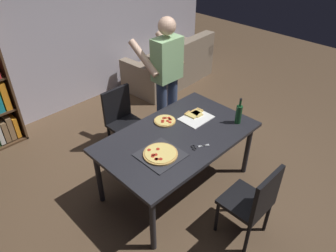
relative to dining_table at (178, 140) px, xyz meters
name	(u,v)px	position (x,y,z in m)	size (l,w,h in m)	color
ground_plane	(177,184)	(0.00, 0.00, -0.68)	(12.00, 12.00, 0.00)	brown
back_wall	(50,24)	(0.00, 2.60, 0.72)	(6.40, 0.10, 2.80)	#BCB7C6
dining_table	(178,140)	(0.00, 0.00, 0.00)	(1.73, 1.04, 0.75)	#232328
chair_near_camera	(254,201)	(0.00, -1.00, -0.17)	(0.42, 0.42, 0.90)	black
chair_far_side	(122,118)	(0.00, 1.00, -0.17)	(0.42, 0.42, 0.90)	black
couch	(171,68)	(1.90, 1.99, -0.38)	(1.76, 0.98, 0.85)	gray
person_serving_pizza	(166,75)	(0.60, 0.78, 0.32)	(0.55, 0.54, 1.75)	#38476B
pepperoni_pizza_on_tray	(160,154)	(-0.37, -0.11, 0.08)	(0.41, 0.41, 0.04)	#2D2D33
pizza_slices_on_towel	(196,116)	(0.42, 0.11, 0.08)	(0.36, 0.29, 0.03)	white
wine_bottle	(239,114)	(0.67, -0.31, 0.19)	(0.07, 0.07, 0.32)	#194723
kitchen_scissors	(197,147)	(-0.01, -0.29, 0.07)	(0.19, 0.14, 0.01)	silver
second_pizza_plain	(165,121)	(0.09, 0.29, 0.08)	(0.25, 0.25, 0.03)	tan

